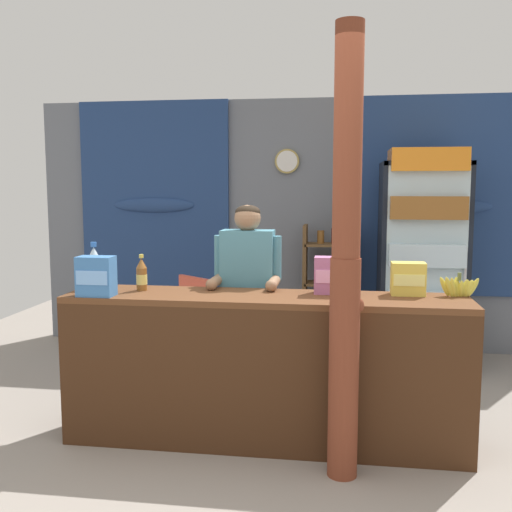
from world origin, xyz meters
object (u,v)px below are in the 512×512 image
(snack_box_wafer, at_px, (330,275))
(shopkeeper, at_px, (248,286))
(bottle_shelf_rack, at_px, (327,287))
(soda_bottle_water, at_px, (94,269))
(plastic_lawn_chair, at_px, (183,318))
(soda_bottle_iced_tea, at_px, (142,275))
(snack_box_instant_noodle, at_px, (408,279))
(drink_fridge, at_px, (422,250))
(banana_bunch, at_px, (459,287))
(stall_counter, at_px, (263,359))
(timber_post, at_px, (346,268))
(snack_box_biscuit, at_px, (96,276))

(snack_box_wafer, bearing_deg, shopkeeper, 154.85)
(bottle_shelf_rack, distance_m, soda_bottle_water, 2.61)
(plastic_lawn_chair, xyz_separation_m, soda_bottle_iced_tea, (0.08, -1.31, 0.60))
(bottle_shelf_rack, height_order, plastic_lawn_chair, bottle_shelf_rack)
(soda_bottle_water, relative_size, snack_box_instant_noodle, 1.50)
(snack_box_wafer, bearing_deg, bottle_shelf_rack, 92.00)
(plastic_lawn_chair, bearing_deg, snack_box_wafer, -42.84)
(drink_fridge, height_order, snack_box_wafer, drink_fridge)
(shopkeeper, relative_size, banana_bunch, 5.87)
(drink_fridge, distance_m, bottle_shelf_rack, 1.03)
(stall_counter, relative_size, soda_bottle_water, 8.05)
(bottle_shelf_rack, distance_m, soda_bottle_iced_tea, 2.43)
(bottle_shelf_rack, xyz_separation_m, plastic_lawn_chair, (-1.28, -0.76, -0.19))
(timber_post, xyz_separation_m, drink_fridge, (0.71, 2.20, -0.13))
(timber_post, distance_m, banana_bunch, 0.92)
(shopkeeper, distance_m, snack_box_biscuit, 1.08)
(soda_bottle_water, height_order, snack_box_wafer, soda_bottle_water)
(banana_bunch, bearing_deg, plastic_lawn_chair, 150.29)
(soda_bottle_water, height_order, banana_bunch, soda_bottle_water)
(drink_fridge, relative_size, bottle_shelf_rack, 1.55)
(drink_fridge, bearing_deg, shopkeeper, -135.22)
(banana_bunch, bearing_deg, timber_post, -143.52)
(snack_box_instant_noodle, height_order, banana_bunch, snack_box_instant_noodle)
(snack_box_wafer, xyz_separation_m, banana_bunch, (0.82, 0.01, -0.06))
(timber_post, relative_size, bottle_shelf_rack, 1.97)
(soda_bottle_water, bearing_deg, soda_bottle_iced_tea, -1.23)
(stall_counter, height_order, snack_box_instant_noodle, snack_box_instant_noodle)
(snack_box_instant_noodle, relative_size, snack_box_biscuit, 0.84)
(bottle_shelf_rack, height_order, banana_bunch, bottle_shelf_rack)
(bottle_shelf_rack, relative_size, snack_box_biscuit, 5.07)
(plastic_lawn_chair, height_order, soda_bottle_water, soda_bottle_water)
(stall_counter, height_order, soda_bottle_iced_tea, soda_bottle_iced_tea)
(snack_box_instant_noodle, relative_size, banana_bunch, 0.82)
(bottle_shelf_rack, bearing_deg, shopkeeper, -106.99)
(drink_fridge, xyz_separation_m, snack_box_wafer, (-0.81, -1.68, 0.00))
(stall_counter, distance_m, timber_post, 0.87)
(snack_box_wafer, bearing_deg, snack_box_biscuit, -168.49)
(bottle_shelf_rack, bearing_deg, banana_bunch, -65.88)
(stall_counter, distance_m, soda_bottle_iced_tea, 1.00)
(snack_box_biscuit, bearing_deg, timber_post, -8.02)
(stall_counter, relative_size, bottle_shelf_rack, 2.00)
(timber_post, bearing_deg, banana_bunch, 36.48)
(soda_bottle_water, bearing_deg, snack_box_biscuit, -64.03)
(stall_counter, xyz_separation_m, plastic_lawn_chair, (-0.93, 1.48, -0.10))
(soda_bottle_iced_tea, bearing_deg, plastic_lawn_chair, 93.39)
(soda_bottle_iced_tea, bearing_deg, snack_box_instant_noodle, 2.80)
(snack_box_biscuit, height_order, banana_bunch, snack_box_biscuit)
(bottle_shelf_rack, height_order, snack_box_instant_noodle, bottle_shelf_rack)
(timber_post, relative_size, banana_bunch, 9.71)
(shopkeeper, bearing_deg, bottle_shelf_rack, 73.01)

